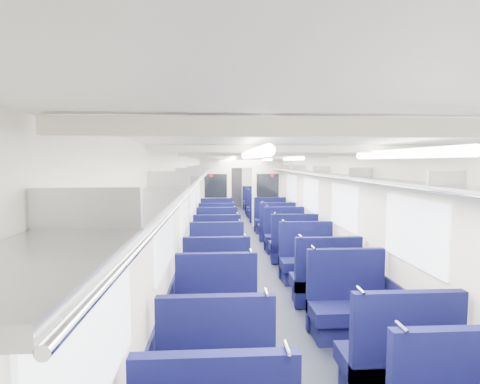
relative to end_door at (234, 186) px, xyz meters
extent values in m
cube|color=black|center=(0.00, -8.94, -1.00)|extent=(2.80, 18.00, 0.01)
cube|color=white|center=(0.00, -8.94, 1.35)|extent=(2.80, 18.00, 0.01)
cube|color=beige|center=(-1.40, -8.94, 0.18)|extent=(0.02, 18.00, 2.35)
cube|color=#0F1034|center=(-1.39, -8.94, -0.65)|extent=(0.03, 17.90, 0.70)
cube|color=beige|center=(1.40, -8.94, 0.18)|extent=(0.02, 18.00, 2.35)
cube|color=#0F1034|center=(1.39, -8.94, -0.65)|extent=(0.03, 17.90, 0.70)
cube|color=beige|center=(0.00, 0.06, 0.18)|extent=(2.80, 0.02, 2.35)
cube|color=#B2B5BA|center=(-1.22, -8.94, 0.97)|extent=(0.34, 17.40, 0.04)
cylinder|color=silver|center=(-1.04, -8.94, 0.95)|extent=(0.02, 17.40, 0.02)
cube|color=#B2B5BA|center=(-1.22, -16.94, 1.05)|extent=(0.34, 0.03, 0.14)
cube|color=#B2B5BA|center=(-1.22, -14.94, 1.05)|extent=(0.34, 0.03, 0.14)
cube|color=#B2B5BA|center=(-1.22, -12.94, 1.05)|extent=(0.34, 0.03, 0.14)
cube|color=#B2B5BA|center=(-1.22, -10.94, 1.05)|extent=(0.34, 0.03, 0.14)
cube|color=#B2B5BA|center=(-1.22, -8.94, 1.05)|extent=(0.34, 0.03, 0.14)
cube|color=#B2B5BA|center=(-1.22, -6.94, 1.05)|extent=(0.34, 0.03, 0.14)
cube|color=#B2B5BA|center=(-1.22, -4.94, 1.05)|extent=(0.34, 0.03, 0.14)
cube|color=#B2B5BA|center=(-1.22, -2.94, 1.05)|extent=(0.34, 0.03, 0.14)
cube|color=#B2B5BA|center=(-1.22, -0.94, 1.05)|extent=(0.34, 0.03, 0.14)
cube|color=#B2B5BA|center=(1.22, -8.94, 0.97)|extent=(0.34, 17.40, 0.04)
cylinder|color=silver|center=(1.04, -8.94, 0.95)|extent=(0.02, 17.40, 0.02)
cube|color=#B2B5BA|center=(1.22, -14.94, 1.05)|extent=(0.34, 0.03, 0.14)
cube|color=#B2B5BA|center=(1.22, -12.94, 1.05)|extent=(0.34, 0.03, 0.14)
cube|color=#B2B5BA|center=(1.22, -10.94, 1.05)|extent=(0.34, 0.03, 0.14)
cube|color=#B2B5BA|center=(1.22, -8.94, 1.05)|extent=(0.34, 0.03, 0.14)
cube|color=#B2B5BA|center=(1.22, -6.94, 1.05)|extent=(0.34, 0.03, 0.14)
cube|color=#B2B5BA|center=(1.22, -4.94, 1.05)|extent=(0.34, 0.03, 0.14)
cube|color=#B2B5BA|center=(1.22, -2.94, 1.05)|extent=(0.34, 0.03, 0.14)
cube|color=#B2B5BA|center=(1.22, -0.94, 1.05)|extent=(0.34, 0.03, 0.14)
cube|color=white|center=(-1.38, -16.44, 0.42)|extent=(0.02, 1.30, 0.75)
cube|color=white|center=(-1.38, -14.14, 0.42)|extent=(0.02, 1.30, 0.75)
cube|color=white|center=(-1.38, -11.84, 0.42)|extent=(0.02, 1.30, 0.75)
cube|color=white|center=(-1.38, -9.54, 0.42)|extent=(0.02, 1.30, 0.75)
cube|color=white|center=(-1.38, -7.24, 0.42)|extent=(0.02, 1.30, 0.75)
cube|color=white|center=(-1.38, -4.44, 0.42)|extent=(0.02, 1.30, 0.75)
cube|color=white|center=(-1.38, -2.14, 0.42)|extent=(0.02, 1.30, 0.75)
cube|color=white|center=(1.38, -14.14, 0.42)|extent=(0.02, 1.30, 0.75)
cube|color=white|center=(1.38, -11.84, 0.42)|extent=(0.02, 1.30, 0.75)
cube|color=white|center=(1.38, -9.54, 0.42)|extent=(0.02, 1.30, 0.75)
cube|color=white|center=(1.38, -7.24, 0.42)|extent=(0.02, 1.30, 0.75)
cube|color=white|center=(1.38, -4.44, 0.42)|extent=(0.02, 1.30, 0.75)
cube|color=white|center=(1.38, -2.14, 0.42)|extent=(0.02, 1.30, 0.75)
cube|color=beige|center=(0.00, -16.94, 1.31)|extent=(2.70, 0.06, 0.06)
cube|color=beige|center=(0.00, -14.94, 1.31)|extent=(2.70, 0.06, 0.06)
cube|color=beige|center=(0.00, -12.94, 1.31)|extent=(2.70, 0.06, 0.06)
cube|color=beige|center=(0.00, -10.94, 1.31)|extent=(2.70, 0.06, 0.06)
cube|color=beige|center=(0.00, -8.94, 1.31)|extent=(2.70, 0.06, 0.06)
cube|color=beige|center=(0.00, -6.94, 1.31)|extent=(2.70, 0.06, 0.06)
cube|color=beige|center=(0.00, -4.94, 1.31)|extent=(2.70, 0.06, 0.06)
cube|color=beige|center=(0.00, -2.94, 1.31)|extent=(2.70, 0.06, 0.06)
cube|color=beige|center=(0.00, -0.94, 1.31)|extent=(2.70, 0.06, 0.06)
cylinder|color=white|center=(-0.55, -15.44, 1.26)|extent=(0.07, 1.60, 0.07)
cylinder|color=white|center=(-0.55, -11.44, 1.26)|extent=(0.07, 1.60, 0.07)
cylinder|color=white|center=(-0.55, -7.94, 1.26)|extent=(0.07, 1.60, 0.07)
cylinder|color=white|center=(-0.55, -3.44, 1.26)|extent=(0.07, 1.60, 0.07)
cylinder|color=white|center=(0.55, -15.44, 1.26)|extent=(0.07, 1.60, 0.07)
cylinder|color=white|center=(0.55, -11.44, 1.26)|extent=(0.07, 1.60, 0.07)
cylinder|color=white|center=(0.55, -7.94, 1.26)|extent=(0.07, 1.60, 0.07)
cylinder|color=white|center=(0.55, -3.44, 1.26)|extent=(0.07, 1.60, 0.07)
cube|color=black|center=(0.00, 0.00, 0.00)|extent=(0.75, 0.06, 2.00)
cube|color=beige|center=(-0.88, -5.67, 0.18)|extent=(1.05, 0.08, 2.35)
cube|color=black|center=(-0.87, -5.72, 0.40)|extent=(0.76, 0.02, 0.80)
cylinder|color=red|center=(-1.02, -5.72, 0.75)|extent=(0.12, 0.01, 0.12)
cube|color=beige|center=(0.88, -5.67, 0.18)|extent=(1.05, 0.08, 2.35)
cube|color=black|center=(0.87, -5.72, 0.40)|extent=(0.76, 0.02, 0.80)
cylinder|color=red|center=(1.02, -5.72, 0.75)|extent=(0.12, 0.01, 0.12)
cube|color=beige|center=(0.00, -5.67, 1.17)|extent=(0.70, 0.08, 0.35)
cylinder|color=silver|center=(-0.41, -16.04, 0.11)|extent=(0.02, 0.15, 0.02)
cylinder|color=silver|center=(0.41, -15.81, 0.11)|extent=(0.02, 0.15, 0.02)
cube|color=#0D0F3F|center=(-0.83, -14.89, -0.66)|extent=(1.00, 0.52, 0.17)
cube|color=#0D0F3F|center=(-0.83, -15.10, -0.45)|extent=(1.00, 0.10, 1.07)
cylinder|color=silver|center=(-0.41, -15.10, 0.11)|extent=(0.02, 0.15, 0.02)
cube|color=#0D0F3F|center=(0.83, -14.89, -0.66)|extent=(1.00, 0.52, 0.17)
cube|color=#0D0D34|center=(0.83, -14.89, -0.87)|extent=(0.92, 0.42, 0.26)
cube|color=#0D0F3F|center=(0.83, -15.11, -0.45)|extent=(1.00, 0.10, 1.07)
cylinder|color=silver|center=(0.41, -15.11, 0.11)|extent=(0.02, 0.15, 0.02)
cube|color=#0D0F3F|center=(-0.83, -13.87, -0.66)|extent=(1.00, 0.52, 0.17)
cube|color=#0D0D34|center=(-0.83, -13.87, -0.87)|extent=(0.92, 0.42, 0.26)
cube|color=#0D0F3F|center=(-0.83, -13.66, -0.45)|extent=(1.00, 0.10, 1.07)
cylinder|color=silver|center=(-0.41, -13.66, 0.11)|extent=(0.02, 0.15, 0.02)
cube|color=#0D0F3F|center=(0.83, -13.75, -0.66)|extent=(1.00, 0.52, 0.17)
cube|color=#0D0D34|center=(0.83, -13.75, -0.87)|extent=(0.92, 0.42, 0.26)
cube|color=#0D0F3F|center=(0.83, -13.54, -0.45)|extent=(1.00, 0.10, 1.07)
cylinder|color=silver|center=(0.41, -13.54, 0.11)|extent=(0.02, 0.15, 0.02)
cube|color=#0D0F3F|center=(-0.83, -12.47, -0.66)|extent=(1.00, 0.52, 0.17)
cube|color=#0D0D34|center=(-0.83, -12.47, -0.87)|extent=(0.92, 0.42, 0.26)
cube|color=#0D0F3F|center=(-0.83, -12.68, -0.45)|extent=(1.00, 0.10, 1.07)
cylinder|color=silver|center=(-0.41, -12.68, 0.11)|extent=(0.02, 0.15, 0.02)
cube|color=#0D0F3F|center=(0.83, -12.58, -0.66)|extent=(1.00, 0.52, 0.17)
cube|color=#0D0D34|center=(0.83, -12.58, -0.87)|extent=(0.92, 0.42, 0.26)
cube|color=#0D0F3F|center=(0.83, -12.80, -0.45)|extent=(1.00, 0.10, 1.07)
cylinder|color=silver|center=(0.41, -12.80, 0.11)|extent=(0.02, 0.15, 0.02)
cube|color=#0D0F3F|center=(-0.83, -11.53, -0.66)|extent=(1.00, 0.52, 0.17)
cube|color=#0D0D34|center=(-0.83, -11.53, -0.87)|extent=(0.92, 0.42, 0.26)
cube|color=#0D0F3F|center=(-0.83, -11.32, -0.45)|extent=(1.00, 0.10, 1.07)
cylinder|color=silver|center=(-0.41, -11.32, 0.11)|extent=(0.02, 0.15, 0.02)
cube|color=#0D0F3F|center=(0.83, -11.58, -0.66)|extent=(1.00, 0.52, 0.17)
cube|color=#0D0D34|center=(0.83, -11.58, -0.87)|extent=(0.92, 0.42, 0.26)
cube|color=#0D0F3F|center=(0.83, -11.36, -0.45)|extent=(1.00, 0.10, 1.07)
cylinder|color=silver|center=(0.41, -11.36, 0.11)|extent=(0.02, 0.15, 0.02)
cube|color=#0D0F3F|center=(-0.83, -10.16, -0.66)|extent=(1.00, 0.52, 0.17)
cube|color=#0D0D34|center=(-0.83, -10.16, -0.87)|extent=(0.92, 0.42, 0.26)
cube|color=#0D0F3F|center=(-0.83, -10.37, -0.45)|extent=(1.00, 0.10, 1.07)
cylinder|color=silver|center=(-0.41, -10.37, 0.11)|extent=(0.02, 0.15, 0.02)
cube|color=#0D0F3F|center=(0.83, -10.15, -0.66)|extent=(1.00, 0.52, 0.17)
cube|color=#0D0D34|center=(0.83, -10.15, -0.87)|extent=(0.92, 0.42, 0.26)
cube|color=#0D0F3F|center=(0.83, -10.36, -0.45)|extent=(1.00, 0.10, 1.07)
cylinder|color=silver|center=(0.41, -10.36, 0.11)|extent=(0.02, 0.15, 0.02)
cube|color=#0D0F3F|center=(-0.83, -9.31, -0.66)|extent=(1.00, 0.52, 0.17)
cube|color=#0D0D34|center=(-0.83, -9.31, -0.87)|extent=(0.92, 0.42, 0.26)
cube|color=#0D0F3F|center=(-0.83, -9.10, -0.45)|extent=(1.00, 0.10, 1.07)
cylinder|color=silver|center=(-0.41, -9.10, 0.11)|extent=(0.02, 0.15, 0.02)
cube|color=#0D0F3F|center=(0.83, -9.31, -0.66)|extent=(1.00, 0.52, 0.17)
cube|color=#0D0D34|center=(0.83, -9.31, -0.87)|extent=(0.92, 0.42, 0.26)
cube|color=#0D0F3F|center=(0.83, -9.10, -0.45)|extent=(1.00, 0.10, 1.07)
cylinder|color=silver|center=(0.41, -9.10, 0.11)|extent=(0.02, 0.15, 0.02)
cube|color=#0D0F3F|center=(-0.83, -7.96, -0.66)|extent=(1.00, 0.52, 0.17)
cube|color=#0D0D34|center=(-0.83, -7.96, -0.87)|extent=(0.92, 0.42, 0.26)
cube|color=#0D0F3F|center=(-0.83, -8.17, -0.45)|extent=(1.00, 0.10, 1.07)
cylinder|color=silver|center=(-0.41, -8.17, 0.11)|extent=(0.02, 0.15, 0.02)
cube|color=#0D0F3F|center=(0.83, -7.88, -0.66)|extent=(1.00, 0.52, 0.17)
cube|color=#0D0D34|center=(0.83, -7.88, -0.87)|extent=(0.92, 0.42, 0.26)
cube|color=#0D0F3F|center=(0.83, -8.09, -0.45)|extent=(1.00, 0.10, 1.07)
cylinder|color=silver|center=(0.41, -8.09, 0.11)|extent=(0.02, 0.15, 0.02)
cube|color=#0D0F3F|center=(-0.83, -7.03, -0.66)|extent=(1.00, 0.52, 0.17)
cube|color=#0D0D34|center=(-0.83, -7.03, -0.87)|extent=(0.92, 0.42, 0.26)
cube|color=#0D0F3F|center=(-0.83, -6.81, -0.45)|extent=(1.00, 0.10, 1.07)
cylinder|color=silver|center=(-0.41, -6.81, 0.11)|extent=(0.02, 0.15, 0.02)
cube|color=#0D0F3F|center=(0.83, -6.83, -0.66)|extent=(1.00, 0.52, 0.17)
cube|color=#0D0D34|center=(0.83, -6.83, -0.87)|extent=(0.92, 0.42, 0.26)
cube|color=#0D0F3F|center=(0.83, -6.62, -0.45)|extent=(1.00, 0.10, 1.07)
cylinder|color=silver|center=(0.41, -6.62, 0.11)|extent=(0.02, 0.15, 0.02)
cube|color=#0D0F3F|center=(-0.83, -4.74, -0.66)|extent=(1.00, 0.52, 0.17)
cube|color=#0D0D34|center=(-0.83, -4.74, -0.87)|extent=(0.92, 0.42, 0.26)
cube|color=#0D0F3F|center=(-0.83, -4.95, -0.45)|extent=(1.00, 0.10, 1.07)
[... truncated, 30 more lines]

